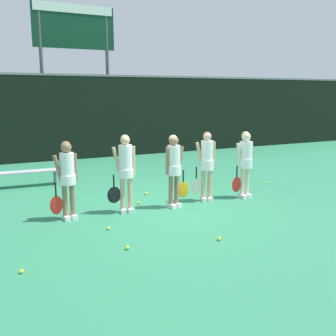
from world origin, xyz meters
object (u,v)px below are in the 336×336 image
(tennis_ball_7, at_px, (236,184))
(tennis_ball_10, at_px, (139,203))
(tennis_ball_1, at_px, (146,193))
(tennis_ball_3, at_px, (193,186))
(player_1, at_px, (125,167))
(player_3, at_px, (206,161))
(bench_courtside, at_px, (27,173))
(tennis_ball_2, at_px, (108,228))
(player_2, at_px, (174,165))
(tennis_ball_0, at_px, (267,183))
(player_4, at_px, (245,159))
(tennis_ball_8, at_px, (219,239))
(player_0, at_px, (67,174))
(tennis_ball_4, at_px, (21,271))
(scoreboard, at_px, (75,41))
(tennis_ball_5, at_px, (210,183))
(tennis_ball_9, at_px, (127,248))

(tennis_ball_7, xyz_separation_m, tennis_ball_10, (-3.20, -0.60, -0.00))
(tennis_ball_1, height_order, tennis_ball_3, tennis_ball_3)
(player_1, xyz_separation_m, tennis_ball_3, (2.48, 1.41, -0.97))
(player_3, bearing_deg, tennis_ball_1, 145.67)
(bench_courtside, distance_m, tennis_ball_2, 4.55)
(player_2, bearing_deg, tennis_ball_7, 13.46)
(tennis_ball_0, bearing_deg, tennis_ball_2, -161.96)
(bench_courtside, relative_size, player_4, 1.13)
(player_1, distance_m, tennis_ball_10, 1.17)
(tennis_ball_8, bearing_deg, player_0, 131.78)
(player_2, height_order, tennis_ball_3, player_2)
(bench_courtside, xyz_separation_m, tennis_ball_4, (-0.72, -5.67, -0.35))
(tennis_ball_3, bearing_deg, tennis_ball_8, -112.79)
(tennis_ball_2, distance_m, tennis_ball_3, 3.96)
(tennis_ball_4, bearing_deg, tennis_ball_1, 45.09)
(player_0, height_order, tennis_ball_10, player_0)
(scoreboard, relative_size, player_0, 3.69)
(tennis_ball_8, height_order, tennis_ball_10, tennis_ball_8)
(tennis_ball_0, xyz_separation_m, tennis_ball_4, (-6.99, -2.96, -0.00))
(tennis_ball_0, bearing_deg, tennis_ball_4, -157.04)
(tennis_ball_1, distance_m, tennis_ball_4, 4.76)
(tennis_ball_0, height_order, tennis_ball_5, tennis_ball_5)
(tennis_ball_3, bearing_deg, player_1, -150.41)
(tennis_ball_3, bearing_deg, tennis_ball_10, -154.42)
(scoreboard, bearing_deg, tennis_ball_9, -99.02)
(player_2, height_order, tennis_ball_2, player_2)
(bench_courtside, height_order, tennis_ball_7, bench_courtside)
(player_0, xyz_separation_m, tennis_ball_4, (-1.16, -2.24, -0.92))
(tennis_ball_0, bearing_deg, player_2, -165.66)
(player_1, relative_size, tennis_ball_9, 23.80)
(player_4, distance_m, tennis_ball_5, 1.84)
(player_1, height_order, tennis_ball_10, player_1)
(player_4, height_order, tennis_ball_2, player_4)
(tennis_ball_9, distance_m, tennis_ball_10, 2.74)
(tennis_ball_1, xyz_separation_m, tennis_ball_2, (-1.67, -2.14, -0.00))
(player_3, bearing_deg, player_0, -168.60)
(player_2, xyz_separation_m, tennis_ball_2, (-1.83, -0.84, -0.95))
(player_0, distance_m, tennis_ball_0, 5.95)
(tennis_ball_2, bearing_deg, player_0, 118.06)
(player_3, bearing_deg, tennis_ball_8, -104.40)
(tennis_ball_8, distance_m, tennis_ball_10, 2.83)
(tennis_ball_2, bearing_deg, tennis_ball_5, 32.47)
(tennis_ball_8, xyz_separation_m, tennis_ball_9, (-1.61, 0.33, 0.00))
(tennis_ball_1, bearing_deg, player_0, -152.74)
(player_4, distance_m, tennis_ball_0, 1.99)
(scoreboard, distance_m, tennis_ball_1, 8.62)
(player_2, bearing_deg, player_0, 165.08)
(tennis_ball_0, relative_size, tennis_ball_4, 1.05)
(tennis_ball_4, xyz_separation_m, tennis_ball_5, (5.48, 3.64, 0.00))
(player_4, height_order, tennis_ball_0, player_4)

